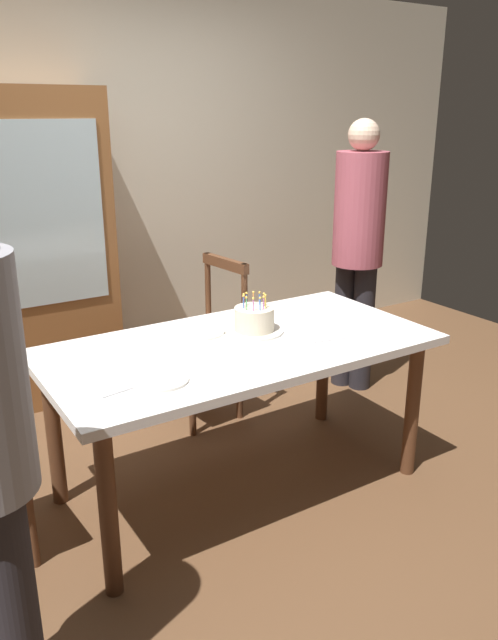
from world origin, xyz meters
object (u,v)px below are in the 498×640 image
Objects in this scene: birthday_cake at (254,321)px; chair_spindle_back at (203,344)px; person_guest at (358,241)px; dining_table at (240,360)px; china_cabinet at (17,254)px; plate_near_celebrant at (161,380)px; plate_far_side at (202,332)px.

chair_spindle_back is at bearing 82.75° from birthday_cake.
person_guest is (1.04, -0.15, 0.53)m from chair_spindle_back.
dining_table is 0.21m from birthday_cake.
birthday_cake is at bearing 32.15° from dining_table.
plate_near_celebrant is at bearing -86.20° from china_cabinet.
dining_table is at bearing -147.85° from birthday_cake.
birthday_cake reaches higher than plate_near_celebrant.
plate_far_side is 0.72m from chair_spindle_back.
person_guest is (1.26, 0.63, 0.32)m from dining_table.
china_cabinet is at bearing 110.90° from plate_far_side.
chair_spindle_back reaches higher than dining_table.
chair_spindle_back is 1.24m from china_cabinet.
dining_table is 0.24m from plate_far_side.
chair_spindle_back is at bearing 74.10° from dining_table.
birthday_cake is at bearing -97.25° from chair_spindle_back.
plate_far_side is 0.12× the size of china_cabinet.
chair_spindle_back is (0.31, 0.57, -0.30)m from plate_far_side.
plate_far_side is 1.46m from china_cabinet.
birthday_cake is at bearing -63.38° from china_cabinet.
plate_far_side is (0.40, 0.41, 0.00)m from plate_near_celebrant.
chair_spindle_back reaches higher than plate_far_side.
dining_table is at bearing 22.58° from plate_near_celebrant.
plate_near_celebrant is (-0.62, -0.29, -0.05)m from birthday_cake.
chair_spindle_back is at bearing 61.56° from plate_far_side.
china_cabinet reaches higher than chair_spindle_back.
dining_table is 8.08× the size of plate_near_celebrant.
birthday_cake reaches higher than plate_far_side.
person_guest is 2.09m from china_cabinet.
person_guest is (1.75, 0.83, 0.22)m from plate_near_celebrant.
chair_spindle_back is at bearing 172.06° from person_guest.
china_cabinet reaches higher than dining_table.
plate_near_celebrant and plate_far_side have the same top height.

